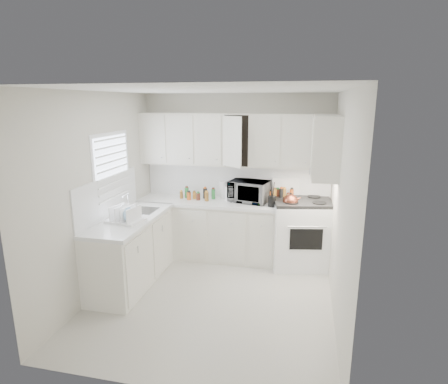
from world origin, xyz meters
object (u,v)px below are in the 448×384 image
(dish_rack, at_px, (125,213))
(stove, at_px, (302,224))
(rice_cooker, at_px, (233,192))
(utensil_crock, at_px, (272,194))
(microwave, at_px, (249,189))
(tea_kettle, at_px, (291,200))

(dish_rack, bearing_deg, stove, 39.93)
(rice_cooker, relative_size, utensil_crock, 0.69)
(microwave, xyz_separation_m, dish_rack, (-1.42, -1.35, -0.08))
(utensil_crock, bearing_deg, tea_kettle, -4.81)
(tea_kettle, xyz_separation_m, dish_rack, (-2.07, -1.11, 0.00))
(stove, bearing_deg, tea_kettle, -149.61)
(stove, xyz_separation_m, dish_rack, (-2.25, -1.27, 0.40))
(rice_cooker, relative_size, dish_rack, 0.60)
(tea_kettle, relative_size, rice_cooker, 1.04)
(utensil_crock, bearing_deg, microwave, 150.01)
(tea_kettle, xyz_separation_m, rice_cooker, (-0.91, 0.27, 0.02))
(stove, relative_size, rice_cooker, 5.00)
(rice_cooker, height_order, utensil_crock, utensil_crock)
(tea_kettle, bearing_deg, rice_cooker, 158.49)
(rice_cooker, bearing_deg, dish_rack, -122.93)
(utensil_crock, height_order, dish_rack, utensil_crock)
(stove, relative_size, utensil_crock, 3.44)
(stove, distance_m, microwave, 0.96)
(tea_kettle, relative_size, utensil_crock, 0.71)
(tea_kettle, relative_size, dish_rack, 0.63)
(rice_cooker, distance_m, dish_rack, 1.80)
(tea_kettle, distance_m, dish_rack, 2.35)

